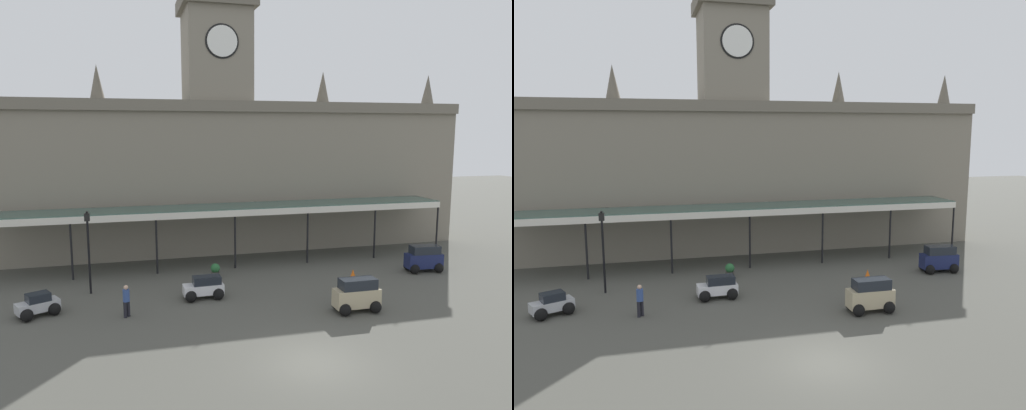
% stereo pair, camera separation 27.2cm
% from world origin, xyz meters
% --- Properties ---
extents(ground_plane, '(140.00, 140.00, 0.00)m').
position_xyz_m(ground_plane, '(0.00, 0.00, 0.00)').
color(ground_plane, '#4A4A43').
extents(station_building, '(39.29, 5.74, 19.29)m').
position_xyz_m(station_building, '(0.00, 20.94, 6.51)').
color(station_building, gray).
rests_on(station_building, ground).
extents(entrance_canopy, '(31.79, 3.26, 4.12)m').
position_xyz_m(entrance_canopy, '(0.00, 15.87, 3.96)').
color(entrance_canopy, '#38564C').
rests_on(entrance_canopy, ground).
extents(car_beige_van, '(2.40, 1.60, 1.77)m').
position_xyz_m(car_beige_van, '(4.33, 4.90, 0.81)').
color(car_beige_van, tan).
rests_on(car_beige_van, ground).
extents(car_white_estate, '(2.27, 1.58, 1.27)m').
position_xyz_m(car_white_estate, '(-3.05, 8.98, 0.56)').
color(car_white_estate, silver).
rests_on(car_white_estate, ground).
extents(car_silver_sedan, '(2.24, 2.03, 1.19)m').
position_xyz_m(car_silver_sedan, '(-11.66, 8.49, 0.50)').
color(car_silver_sedan, '#B2B5BA').
rests_on(car_silver_sedan, ground).
extents(car_navy_van, '(2.48, 1.75, 1.77)m').
position_xyz_m(car_navy_van, '(12.05, 10.54, 0.81)').
color(car_navy_van, '#19214C').
rests_on(car_navy_van, ground).
extents(pedestrian_near_entrance, '(0.34, 0.34, 1.67)m').
position_xyz_m(pedestrian_near_entrance, '(-7.29, 7.17, 0.91)').
color(pedestrian_near_entrance, black).
rests_on(pedestrian_near_entrance, ground).
extents(victorian_lamppost, '(0.30, 0.30, 4.86)m').
position_xyz_m(victorian_lamppost, '(-9.29, 11.50, 3.02)').
color(victorian_lamppost, black).
rests_on(victorian_lamppost, ground).
extents(traffic_cone, '(0.40, 0.40, 0.60)m').
position_xyz_m(traffic_cone, '(6.74, 10.26, 0.30)').
color(traffic_cone, orange).
rests_on(traffic_cone, ground).
extents(planter_near_kerb, '(0.60, 0.60, 0.96)m').
position_xyz_m(planter_near_kerb, '(-1.75, 12.59, 0.49)').
color(planter_near_kerb, '#47423D').
rests_on(planter_near_kerb, ground).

